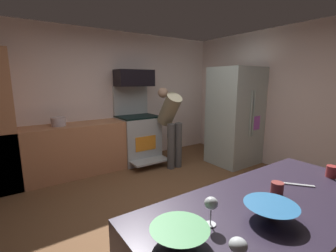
# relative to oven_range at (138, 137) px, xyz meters

# --- Properties ---
(ground_plane) EXTENTS (5.20, 4.80, 0.02)m
(ground_plane) POSITION_rel_oven_range_xyz_m (-0.46, -1.97, -0.52)
(ground_plane) COLOR brown
(wall_back) EXTENTS (5.20, 0.12, 2.60)m
(wall_back) POSITION_rel_oven_range_xyz_m (-0.46, 0.37, 0.79)
(wall_back) COLOR silver
(wall_back) RESTS_ON ground
(wall_right) EXTENTS (0.12, 4.80, 2.60)m
(wall_right) POSITION_rel_oven_range_xyz_m (2.08, -1.97, 0.79)
(wall_right) COLOR silver
(wall_right) RESTS_ON ground
(lower_cabinet_run) EXTENTS (2.40, 0.60, 0.90)m
(lower_cabinet_run) POSITION_rel_oven_range_xyz_m (-1.36, 0.01, -0.06)
(lower_cabinet_run) COLOR #BC7A52
(lower_cabinet_run) RESTS_ON ground
(oven_range) EXTENTS (0.76, 0.97, 1.54)m
(oven_range) POSITION_rel_oven_range_xyz_m (0.00, 0.00, 0.00)
(oven_range) COLOR #B4BABB
(oven_range) RESTS_ON ground
(microwave) EXTENTS (0.74, 0.38, 0.32)m
(microwave) POSITION_rel_oven_range_xyz_m (-0.00, 0.09, 1.19)
(microwave) COLOR black
(microwave) RESTS_ON oven_range
(refrigerator) EXTENTS (0.89, 0.80, 1.90)m
(refrigerator) POSITION_rel_oven_range_xyz_m (1.57, -1.16, 0.44)
(refrigerator) COLOR #B2C3BB
(refrigerator) RESTS_ON ground
(person_cook) EXTENTS (0.31, 0.62, 1.51)m
(person_cook) POSITION_rel_oven_range_xyz_m (0.40, -0.60, 0.38)
(person_cook) COLOR #4F4F4F
(person_cook) RESTS_ON ground
(mixing_bowl_small) EXTENTS (0.28, 0.28, 0.08)m
(mixing_bowl_small) POSITION_rel_oven_range_xyz_m (-1.56, -3.45, 0.43)
(mixing_bowl_small) COLOR #52A060
(mixing_bowl_small) RESTS_ON counter_island
(mixing_bowl_prep) EXTENTS (0.29, 0.29, 0.09)m
(mixing_bowl_prep) POSITION_rel_oven_range_xyz_m (-1.03, -3.57, 0.43)
(mixing_bowl_prep) COLOR teal
(mixing_bowl_prep) RESTS_ON counter_island
(wine_glass_near) EXTENTS (0.07, 0.07, 0.16)m
(wine_glass_near) POSITION_rel_oven_range_xyz_m (-1.34, -3.42, 0.50)
(wine_glass_near) COLOR silver
(wine_glass_near) RESTS_ON counter_island
(wine_glass_mid) EXTENTS (0.07, 0.07, 0.16)m
(wine_glass_mid) POSITION_rel_oven_range_xyz_m (-1.48, -3.71, 0.51)
(wine_glass_mid) COLOR silver
(wine_glass_mid) RESTS_ON counter_island
(mug_coffee) EXTENTS (0.08, 0.08, 0.09)m
(mug_coffee) POSITION_rel_oven_range_xyz_m (-0.10, -3.51, 0.43)
(mug_coffee) COLOR #A13332
(mug_coffee) RESTS_ON counter_island
(mug_tea) EXTENTS (0.08, 0.08, 0.09)m
(mug_tea) POSITION_rel_oven_range_xyz_m (-0.74, -3.43, 0.43)
(mug_tea) COLOR brown
(mug_tea) RESTS_ON counter_island
(knife_chef) EXTENTS (0.18, 0.21, 0.01)m
(knife_chef) POSITION_rel_oven_range_xyz_m (-0.48, -3.42, 0.39)
(knife_chef) COLOR #B7BABF
(knife_chef) RESTS_ON counter_island
(stock_pot) EXTENTS (0.23, 0.23, 0.15)m
(stock_pot) POSITION_rel_oven_range_xyz_m (-1.46, 0.01, 0.46)
(stock_pot) COLOR #C0B1B6
(stock_pot) RESTS_ON lower_cabinet_run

